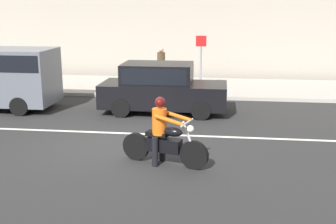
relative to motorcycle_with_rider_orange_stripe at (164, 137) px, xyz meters
name	(u,v)px	position (x,y,z in m)	size (l,w,h in m)	color
ground_plane	(122,143)	(-1.35, 1.43, -0.66)	(80.00, 80.00, 0.00)	#292929
sidewalk_slab	(162,86)	(-1.35, 9.43, -0.59)	(40.00, 4.40, 0.14)	#A8A399
lane_marking_stripe	(147,134)	(-0.82, 2.33, -0.65)	(18.00, 0.14, 0.01)	silver
motorcycle_with_rider_orange_stripe	(164,137)	(0.00, 0.00, 0.00)	(2.11, 0.88, 1.61)	black
parked_sedan_black	(161,88)	(-0.75, 4.95, 0.22)	(4.30, 1.82, 1.72)	black
street_sign_post	(201,56)	(0.41, 8.71, 0.88)	(0.44, 0.08, 2.29)	gray
pedestrian_bystander	(161,64)	(-1.31, 8.91, 0.50)	(0.34, 0.34, 1.73)	black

